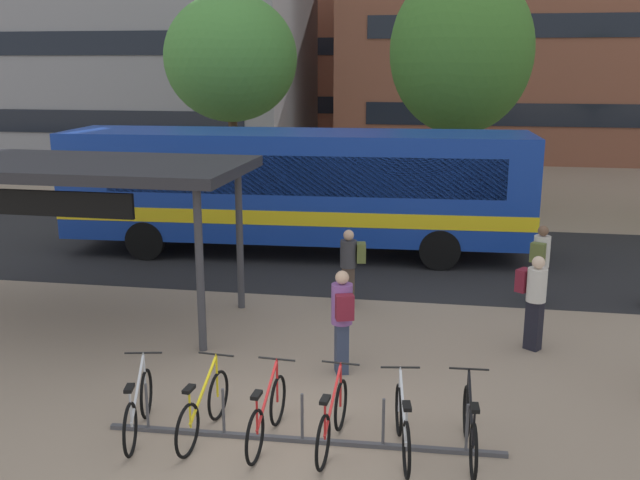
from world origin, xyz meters
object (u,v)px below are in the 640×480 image
parked_bicycle_red_2 (267,416)px  street_tree_2 (461,51)px  parked_bicycle_silver_4 (403,427)px  commuter_olive_pack_1 (350,262)px  parked_bicycle_red_3 (332,421)px  commuter_maroon_pack_3 (534,296)px  parked_bicycle_silver_0 (138,409)px  city_bus (293,187)px  parked_bicycle_yellow_1 (203,410)px  commuter_maroon_pack_5 (342,315)px  street_tree_0 (231,58)px  transit_shelter (67,171)px  parked_bicycle_black_5 (470,428)px  commuter_olive_pack_4 (540,260)px

parked_bicycle_red_2 → street_tree_2: 17.36m
parked_bicycle_silver_4 → commuter_olive_pack_1: (-1.40, 5.64, 0.55)m
parked_bicycle_red_3 → commuter_maroon_pack_3: bearing=-32.9°
parked_bicycle_silver_0 → city_bus: bearing=-12.4°
parked_bicycle_yellow_1 → parked_bicycle_silver_0: bearing=102.2°
parked_bicycle_red_3 → parked_bicycle_silver_4: same height
commuter_maroon_pack_5 → street_tree_0: 16.01m
parked_bicycle_silver_4 → parked_bicycle_red_2: bearing=81.8°
parked_bicycle_silver_4 → street_tree_2: 17.16m
parked_bicycle_red_3 → commuter_maroon_pack_3: (2.95, 3.88, 0.60)m
commuter_maroon_pack_3 → parked_bicycle_yellow_1: bearing=-104.5°
transit_shelter → street_tree_0: size_ratio=0.94×
parked_bicycle_black_5 → street_tree_2: (0.04, 16.33, 4.90)m
parked_bicycle_red_2 → commuter_olive_pack_1: bearing=-0.5°
transit_shelter → commuter_olive_pack_1: transit_shelter is taller
parked_bicycle_silver_4 → commuter_maroon_pack_5: bearing=17.0°
city_bus → parked_bicycle_yellow_1: (0.75, -9.64, -1.39)m
commuter_maroon_pack_5 → street_tree_0: size_ratio=0.24×
commuter_maroon_pack_3 → commuter_olive_pack_4: 2.53m
parked_bicycle_red_3 → commuter_olive_pack_4: 7.24m
commuter_maroon_pack_3 → street_tree_2: size_ratio=0.21×
parked_bicycle_yellow_1 → transit_shelter: 6.17m
city_bus → parked_bicycle_silver_0: 9.85m
city_bus → parked_bicycle_black_5: 10.54m
city_bus → street_tree_0: size_ratio=1.66×
parked_bicycle_red_2 → street_tree_2: size_ratio=0.21×
parked_bicycle_yellow_1 → commuter_maroon_pack_3: commuter_maroon_pack_3 is taller
city_bus → transit_shelter: 6.57m
parked_bicycle_silver_0 → parked_bicycle_black_5: 4.39m
parked_bicycle_silver_4 → commuter_maroon_pack_3: commuter_maroon_pack_3 is taller
parked_bicycle_silver_4 → commuter_olive_pack_1: size_ratio=1.06×
parked_bicycle_silver_4 → commuter_maroon_pack_5: size_ratio=0.99×
parked_bicycle_silver_4 → parked_bicycle_black_5: same height
commuter_maroon_pack_3 → parked_bicycle_red_3: bearing=-91.2°
city_bus → parked_bicycle_red_2: size_ratio=7.03×
parked_bicycle_red_3 → street_tree_2: (1.80, 16.42, 4.90)m
parked_bicycle_silver_0 → commuter_olive_pack_4: size_ratio=1.01×
parked_bicycle_silver_0 → parked_bicycle_silver_4: (3.53, 0.11, 0.00)m
parked_bicycle_silver_0 → commuter_olive_pack_4: bearing=-54.5°
parked_bicycle_yellow_1 → commuter_olive_pack_1: bearing=-7.7°
commuter_olive_pack_1 → commuter_maroon_pack_5: size_ratio=0.94×
transit_shelter → commuter_olive_pack_4: 9.57m
city_bus → parked_bicycle_red_3: city_bus is taller
transit_shelter → commuter_maroon_pack_3: transit_shelter is taller
city_bus → parked_bicycle_silver_0: bearing=86.8°
parked_bicycle_red_2 → parked_bicycle_silver_4: size_ratio=1.01×
transit_shelter → parked_bicycle_silver_0: bearing=-52.1°
parked_bicycle_yellow_1 → parked_bicycle_black_5: 3.51m
parked_bicycle_black_5 → commuter_maroon_pack_5: size_ratio=1.00×
parked_bicycle_red_2 → commuter_maroon_pack_5: bearing=-12.9°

